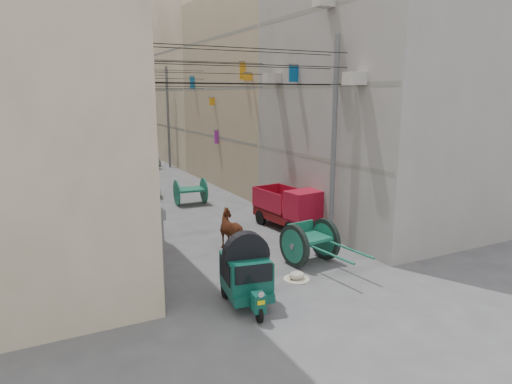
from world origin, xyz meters
TOP-DOWN VIEW (x-y plane):
  - ground at (0.00, 0.00)m, footprint 140.00×140.00m
  - building_row_left at (-8.00, 34.13)m, footprint 8.00×62.00m
  - building_row_right at (8.00, 34.13)m, footprint 8.00×62.00m
  - end_cap_building at (0.00, 66.00)m, footprint 22.00×10.00m
  - shutters_left at (-3.92, 10.38)m, footprint 0.18×14.40m
  - signboards at (-0.01, 21.66)m, footprint 8.22×40.52m
  - ac_units at (3.65, 7.67)m, footprint 0.70×6.55m
  - utility_poles at (0.00, 17.00)m, footprint 7.40×22.20m
  - overhead_cables at (0.00, 14.40)m, footprint 7.40×22.52m
  - auto_rickshaw at (-1.70, 2.76)m, footprint 1.57×2.37m
  - tonga_cart at (1.70, 4.63)m, footprint 1.72×3.45m
  - mini_truck at (3.24, 8.30)m, footprint 1.87×3.52m
  - second_cart at (0.85, 14.94)m, footprint 1.68×1.51m
  - feed_sack at (0.50, 3.58)m, footprint 0.53×0.42m
  - horse at (-0.13, 7.00)m, footprint 1.14×1.95m
  - distant_car_white at (-0.61, 18.65)m, footprint 2.01×3.77m
  - distant_car_grey at (1.76, 29.13)m, footprint 1.87×4.09m
  - distant_car_green at (-0.87, 39.38)m, footprint 2.59×4.66m

SIDE VIEW (x-z plane):
  - ground at x=0.00m, z-range 0.00..0.00m
  - feed_sack at x=0.50m, z-range 0.00..0.26m
  - distant_car_white at x=-0.61m, z-range 0.00..1.22m
  - distant_car_green at x=-0.87m, z-range 0.00..1.28m
  - distant_car_grey at x=1.76m, z-range 0.00..1.30m
  - second_cart at x=0.85m, z-range 0.05..1.44m
  - horse at x=-0.13m, z-range 0.00..1.55m
  - tonga_cart at x=1.70m, z-range 0.03..1.54m
  - mini_truck at x=3.24m, z-range -0.04..1.86m
  - auto_rickshaw at x=-1.70m, z-range 0.14..1.76m
  - shutters_left at x=-3.92m, z-range 0.06..2.93m
  - signboards at x=-0.01m, z-range 0.59..6.27m
  - utility_poles at x=0.00m, z-range 0.00..8.00m
  - building_row_left at x=-8.00m, z-range -0.54..13.46m
  - building_row_right at x=8.00m, z-range -0.54..13.46m
  - end_cap_building at x=0.00m, z-range 0.00..13.00m
  - overhead_cables at x=0.00m, z-range 6.20..7.33m
  - ac_units at x=3.65m, z-range 5.76..9.11m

